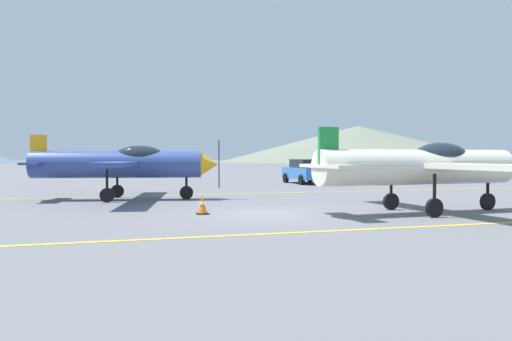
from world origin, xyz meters
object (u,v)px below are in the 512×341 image
object	(u,v)px
car_sedan	(306,171)
traffic_cone_front	(203,205)
airplane_mid	(125,163)
airplane_near	(425,166)

from	to	relation	value
car_sedan	traffic_cone_front	xyz separation A→B (m)	(-9.87, -15.46, -0.56)
airplane_mid	car_sedan	world-z (taller)	airplane_mid
airplane_mid	car_sedan	bearing A→B (deg)	37.86
airplane_near	airplane_mid	world-z (taller)	same
airplane_near	airplane_mid	xyz separation A→B (m)	(-9.14, 7.76, 0.00)
airplane_mid	traffic_cone_front	distance (m)	6.60
airplane_near	airplane_mid	bearing A→B (deg)	139.67
airplane_near	car_sedan	xyz separation A→B (m)	(2.89, 17.10, -0.68)
car_sedan	traffic_cone_front	world-z (taller)	car_sedan
traffic_cone_front	airplane_near	bearing A→B (deg)	-13.29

